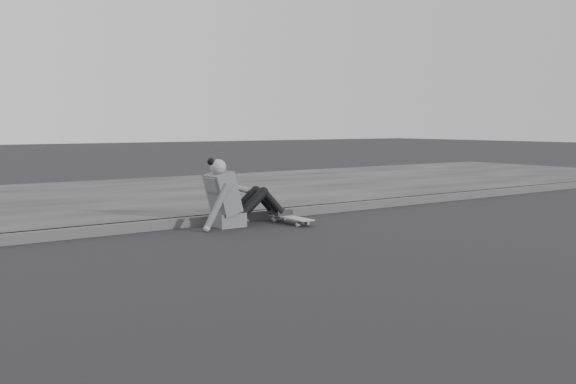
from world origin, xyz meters
The scene contains 5 objects.
ground centered at (0.00, 0.00, 0.00)m, with size 80.00×80.00×0.00m, color black.
curb centered at (0.00, 2.58, 0.06)m, with size 24.00×0.16×0.12m, color #434343.
sidewalk centered at (0.00, 5.60, 0.06)m, with size 24.00×6.00×0.12m, color #333333.
skateboard centered at (0.35, 2.03, 0.07)m, with size 0.20×0.78×0.09m.
seated_woman centered at (-0.39, 2.28, 0.36)m, with size 1.38×0.46×0.88m.
Camera 1 is at (-4.45, -4.73, 1.29)m, focal length 40.00 mm.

